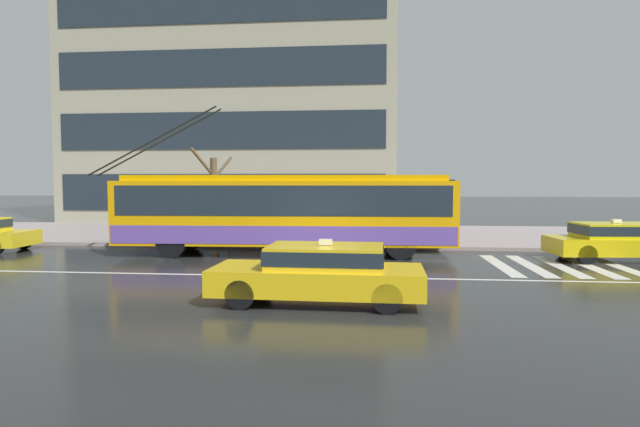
{
  "coord_description": "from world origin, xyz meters",
  "views": [
    {
      "loc": [
        1.62,
        -15.4,
        2.63
      ],
      "look_at": [
        -0.23,
        3.14,
        1.5
      ],
      "focal_mm": 29.13,
      "sensor_mm": 36.0,
      "label": 1
    }
  ],
  "objects_px": {
    "trolleybus": "(286,211)",
    "taxi_ahead_of_bus": "(619,240)",
    "street_tree_bare": "(214,193)",
    "pedestrian_approaching_curb": "(320,206)",
    "taxi_oncoming_near": "(321,271)",
    "bus_shelter": "(267,198)",
    "pedestrian_walking_past": "(400,206)",
    "pedestrian_waiting_by_pole": "(234,201)",
    "pedestrian_at_shelter": "(408,204)"
  },
  "relations": [
    {
      "from": "pedestrian_walking_past",
      "to": "street_tree_bare",
      "type": "relative_size",
      "value": 0.48
    },
    {
      "from": "taxi_oncoming_near",
      "to": "pedestrian_approaching_curb",
      "type": "distance_m",
      "value": 9.66
    },
    {
      "from": "street_tree_bare",
      "to": "pedestrian_at_shelter",
      "type": "bearing_deg",
      "value": -9.36
    },
    {
      "from": "taxi_oncoming_near",
      "to": "street_tree_bare",
      "type": "bearing_deg",
      "value": 117.77
    },
    {
      "from": "taxi_ahead_of_bus",
      "to": "bus_shelter",
      "type": "distance_m",
      "value": 13.21
    },
    {
      "from": "trolleybus",
      "to": "pedestrian_approaching_curb",
      "type": "height_order",
      "value": "trolleybus"
    },
    {
      "from": "taxi_oncoming_near",
      "to": "pedestrian_approaching_curb",
      "type": "xyz_separation_m",
      "value": [
        -0.95,
        9.56,
        0.99
      ]
    },
    {
      "from": "bus_shelter",
      "to": "pedestrian_approaching_curb",
      "type": "height_order",
      "value": "bus_shelter"
    },
    {
      "from": "taxi_oncoming_near",
      "to": "pedestrian_waiting_by_pole",
      "type": "height_order",
      "value": "pedestrian_waiting_by_pole"
    },
    {
      "from": "pedestrian_at_shelter",
      "to": "pedestrian_approaching_curb",
      "type": "relative_size",
      "value": 1.07
    },
    {
      "from": "taxi_ahead_of_bus",
      "to": "pedestrian_approaching_curb",
      "type": "relative_size",
      "value": 2.46
    },
    {
      "from": "trolleybus",
      "to": "taxi_oncoming_near",
      "type": "xyz_separation_m",
      "value": [
        2.01,
        -7.45,
        -0.88
      ]
    },
    {
      "from": "street_tree_bare",
      "to": "pedestrian_walking_past",
      "type": "bearing_deg",
      "value": -1.29
    },
    {
      "from": "pedestrian_waiting_by_pole",
      "to": "taxi_ahead_of_bus",
      "type": "bearing_deg",
      "value": -18.77
    },
    {
      "from": "taxi_ahead_of_bus",
      "to": "taxi_oncoming_near",
      "type": "xyz_separation_m",
      "value": [
        -9.35,
        -7.01,
        -0.0
      ]
    },
    {
      "from": "pedestrian_at_shelter",
      "to": "bus_shelter",
      "type": "bearing_deg",
      "value": 170.04
    },
    {
      "from": "pedestrian_at_shelter",
      "to": "pedestrian_waiting_by_pole",
      "type": "distance_m",
      "value": 8.03
    },
    {
      "from": "pedestrian_walking_past",
      "to": "street_tree_bare",
      "type": "xyz_separation_m",
      "value": [
        -8.03,
        0.18,
        0.49
      ]
    },
    {
      "from": "bus_shelter",
      "to": "pedestrian_at_shelter",
      "type": "bearing_deg",
      "value": -9.96
    },
    {
      "from": "trolleybus",
      "to": "street_tree_bare",
      "type": "distance_m",
      "value": 5.11
    },
    {
      "from": "trolleybus",
      "to": "street_tree_bare",
      "type": "height_order",
      "value": "trolleybus"
    },
    {
      "from": "pedestrian_at_shelter",
      "to": "pedestrian_approaching_curb",
      "type": "xyz_separation_m",
      "value": [
        -3.46,
        0.02,
        -0.07
      ]
    },
    {
      "from": "bus_shelter",
      "to": "pedestrian_at_shelter",
      "type": "distance_m",
      "value": 5.92
    },
    {
      "from": "bus_shelter",
      "to": "pedestrian_approaching_curb",
      "type": "bearing_deg",
      "value": -22.99
    },
    {
      "from": "trolleybus",
      "to": "pedestrian_waiting_by_pole",
      "type": "height_order",
      "value": "trolleybus"
    },
    {
      "from": "bus_shelter",
      "to": "pedestrian_walking_past",
      "type": "xyz_separation_m",
      "value": [
        5.6,
        0.16,
        -0.32
      ]
    },
    {
      "from": "taxi_ahead_of_bus",
      "to": "pedestrian_waiting_by_pole",
      "type": "distance_m",
      "value": 15.35
    },
    {
      "from": "trolleybus",
      "to": "pedestrian_waiting_by_pole",
      "type": "bearing_deg",
      "value": 125.01
    },
    {
      "from": "pedestrian_at_shelter",
      "to": "pedestrian_walking_past",
      "type": "distance_m",
      "value": 1.21
    },
    {
      "from": "bus_shelter",
      "to": "pedestrian_waiting_by_pole",
      "type": "xyz_separation_m",
      "value": [
        -1.84,
        1.38,
        -0.18
      ]
    },
    {
      "from": "taxi_ahead_of_bus",
      "to": "pedestrian_at_shelter",
      "type": "distance_m",
      "value": 7.36
    },
    {
      "from": "taxi_oncoming_near",
      "to": "pedestrian_approaching_curb",
      "type": "height_order",
      "value": "pedestrian_approaching_curb"
    },
    {
      "from": "bus_shelter",
      "to": "pedestrian_approaching_curb",
      "type": "distance_m",
      "value": 2.58
    },
    {
      "from": "trolleybus",
      "to": "taxi_ahead_of_bus",
      "type": "height_order",
      "value": "trolleybus"
    },
    {
      "from": "pedestrian_waiting_by_pole",
      "to": "street_tree_bare",
      "type": "relative_size",
      "value": 0.5
    },
    {
      "from": "trolleybus",
      "to": "street_tree_bare",
      "type": "relative_size",
      "value": 3.33
    },
    {
      "from": "pedestrian_walking_past",
      "to": "taxi_oncoming_near",
      "type": "bearing_deg",
      "value": -102.05
    },
    {
      "from": "pedestrian_waiting_by_pole",
      "to": "street_tree_bare",
      "type": "distance_m",
      "value": 1.25
    },
    {
      "from": "taxi_oncoming_near",
      "to": "bus_shelter",
      "type": "relative_size",
      "value": 1.14
    },
    {
      "from": "street_tree_bare",
      "to": "trolleybus",
      "type": "bearing_deg",
      "value": -42.74
    },
    {
      "from": "bus_shelter",
      "to": "pedestrian_walking_past",
      "type": "relative_size",
      "value": 2.12
    },
    {
      "from": "trolleybus",
      "to": "pedestrian_approaching_curb",
      "type": "distance_m",
      "value": 2.36
    },
    {
      "from": "bus_shelter",
      "to": "taxi_ahead_of_bus",
      "type": "bearing_deg",
      "value": -15.66
    },
    {
      "from": "taxi_ahead_of_bus",
      "to": "pedestrian_approaching_curb",
      "type": "distance_m",
      "value": 10.65
    },
    {
      "from": "pedestrian_approaching_curb",
      "to": "pedestrian_waiting_by_pole",
      "type": "distance_m",
      "value": 4.83
    },
    {
      "from": "pedestrian_at_shelter",
      "to": "pedestrian_walking_past",
      "type": "height_order",
      "value": "pedestrian_at_shelter"
    },
    {
      "from": "trolleybus",
      "to": "pedestrian_walking_past",
      "type": "distance_m",
      "value": 5.4
    },
    {
      "from": "taxi_oncoming_near",
      "to": "pedestrian_at_shelter",
      "type": "bearing_deg",
      "value": 75.26
    },
    {
      "from": "taxi_oncoming_near",
      "to": "bus_shelter",
      "type": "bearing_deg",
      "value": 107.41
    },
    {
      "from": "bus_shelter",
      "to": "pedestrian_waiting_by_pole",
      "type": "relative_size",
      "value": 2.04
    }
  ]
}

